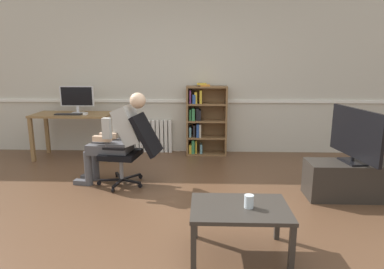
{
  "coord_description": "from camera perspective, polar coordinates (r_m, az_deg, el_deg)",
  "views": [
    {
      "loc": [
        0.29,
        -3.21,
        1.6
      ],
      "look_at": [
        0.15,
        0.85,
        0.7
      ],
      "focal_mm": 30.83,
      "sensor_mm": 36.0,
      "label": 1
    }
  ],
  "objects": [
    {
      "name": "drinking_glass",
      "position": [
        2.78,
        9.82,
        -11.33
      ],
      "size": [
        0.08,
        0.08,
        0.11
      ],
      "primitive_type": "cylinder",
      "color": "silver",
      "rests_on": "coffee_table"
    },
    {
      "name": "office_chair",
      "position": [
        4.34,
        -10.29,
        -2.13
      ],
      "size": [
        0.87,
        0.62,
        0.95
      ],
      "rotation": [
        0.0,
        0.0,
        -1.71
      ],
      "color": "black",
      "rests_on": "ground_plane"
    },
    {
      "name": "computer_desk",
      "position": [
        5.86,
        -19.87,
        2.37
      ],
      "size": [
        1.27,
        0.61,
        0.76
      ],
      "color": "olive",
      "rests_on": "ground_plane"
    },
    {
      "name": "radiator",
      "position": [
        5.96,
        -7.01,
        -0.28
      ],
      "size": [
        0.73,
        0.08,
        0.58
      ],
      "color": "white",
      "rests_on": "ground_plane"
    },
    {
      "name": "imac_monitor",
      "position": [
        5.86,
        -19.29,
        6.09
      ],
      "size": [
        0.57,
        0.14,
        0.45
      ],
      "color": "silver",
      "rests_on": "computer_desk"
    },
    {
      "name": "person_seated",
      "position": [
        4.38,
        -12.74,
        -0.32
      ],
      "size": [
        1.0,
        0.44,
        1.22
      ],
      "rotation": [
        0.0,
        0.0,
        -1.71
      ],
      "color": "#4C4C51",
      "rests_on": "ground_plane"
    },
    {
      "name": "bookshelf",
      "position": [
        5.73,
        1.98,
        2.46
      ],
      "size": [
        0.69,
        0.29,
        1.24
      ],
      "color": "brown",
      "rests_on": "ground_plane"
    },
    {
      "name": "coffee_table",
      "position": [
        2.83,
        8.25,
        -13.21
      ],
      "size": [
        0.81,
        0.57,
        0.43
      ],
      "color": "#332D28",
      "rests_on": "ground_plane"
    },
    {
      "name": "ground_plane",
      "position": [
        3.59,
        -2.96,
        -13.94
      ],
      "size": [
        18.0,
        18.0,
        0.0
      ],
      "primitive_type": "plane",
      "color": "brown"
    },
    {
      "name": "computer_mouse",
      "position": [
        5.64,
        -17.94,
        3.44
      ],
      "size": [
        0.06,
        0.1,
        0.03
      ],
      "primitive_type": "cube",
      "color": "white",
      "rests_on": "computer_desk"
    },
    {
      "name": "tv_screen",
      "position": [
        4.24,
        26.4,
        -0.03
      ],
      "size": [
        0.24,
        0.96,
        0.64
      ],
      "rotation": [
        0.0,
        0.0,
        1.72
      ],
      "color": "black",
      "rests_on": "tv_stand"
    },
    {
      "name": "tv_stand",
      "position": [
        4.38,
        25.69,
        -7.13
      ],
      "size": [
        1.02,
        0.41,
        0.44
      ],
      "color": "#2D2823",
      "rests_on": "ground_plane"
    },
    {
      "name": "keyboard",
      "position": [
        5.72,
        -20.61,
        3.31
      ],
      "size": [
        0.42,
        0.12,
        0.02
      ],
      "primitive_type": "cube",
      "color": "black",
      "rests_on": "computer_desk"
    },
    {
      "name": "back_wall",
      "position": [
        5.87,
        -0.85,
        10.02
      ],
      "size": [
        12.0,
        0.13,
        2.7
      ],
      "color": "beige",
      "rests_on": "ground_plane"
    }
  ]
}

